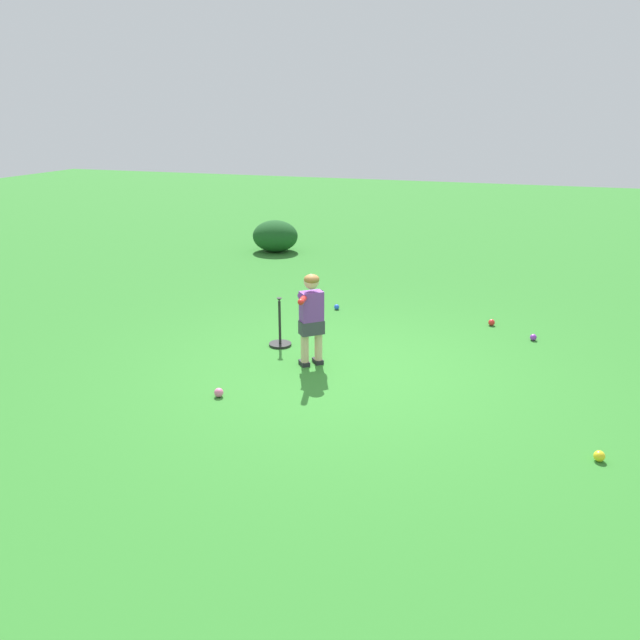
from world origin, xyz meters
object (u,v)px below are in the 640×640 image
object	(u,v)px
play_ball_near_batter	(599,456)
play_ball_midfield	(219,393)
batting_tee	(280,338)
play_ball_far_right	(533,337)
play_ball_far_left	(492,322)
child_batter	(311,311)
play_ball_behind_batter	(337,307)

from	to	relation	value
play_ball_near_batter	play_ball_midfield	distance (m)	3.61
batting_tee	play_ball_near_batter	bearing A→B (deg)	-25.06
play_ball_midfield	batting_tee	world-z (taller)	batting_tee
play_ball_midfield	play_ball_near_batter	bearing A→B (deg)	-1.46
play_ball_far_right	play_ball_far_left	size ratio (longest dim) A/B	0.96
play_ball_far_left	play_ball_midfield	xyz separation A→B (m)	(-2.49, -3.21, 0.00)
play_ball_far_left	play_ball_midfield	size ratio (longest dim) A/B	0.93
play_ball_far_right	play_ball_near_batter	xyz separation A→B (m)	(0.57, -2.87, 0.01)
child_batter	play_ball_far_right	bearing A→B (deg)	34.58
play_ball_behind_batter	play_ball_midfield	distance (m)	3.24
batting_tee	child_batter	bearing A→B (deg)	-39.09
play_ball_behind_batter	play_ball_far_left	size ratio (longest dim) A/B	0.88
play_ball_midfield	play_ball_far_left	bearing A→B (deg)	52.20
child_batter	batting_tee	distance (m)	0.92
play_ball_far_right	batting_tee	xyz separation A→B (m)	(-3.00, -1.20, 0.06)
play_ball_near_batter	play_ball_midfield	world-z (taller)	same
child_batter	play_ball_far_right	size ratio (longest dim) A/B	12.74
child_batter	play_ball_midfield	size ratio (longest dim) A/B	11.28
play_ball_behind_batter	play_ball_far_left	distance (m)	2.22
play_ball_near_batter	batting_tee	xyz separation A→B (m)	(-3.57, 1.67, 0.06)
play_ball_far_left	batting_tee	bearing A→B (deg)	-146.32
play_ball_far_left	child_batter	bearing A→B (deg)	-131.74
play_ball_near_batter	play_ball_far_right	bearing A→B (deg)	101.16
play_ball_far_right	play_ball_behind_batter	bearing A→B (deg)	170.90
play_ball_far_right	play_ball_behind_batter	size ratio (longest dim) A/B	1.09
child_batter	play_ball_midfield	distance (m)	1.40
play_ball_midfield	child_batter	bearing A→B (deg)	60.99
play_ball_far_right	play_ball_far_left	xyz separation A→B (m)	(-0.55, 0.43, 0.00)
child_batter	play_ball_behind_batter	distance (m)	2.23
play_ball_far_right	play_ball_behind_batter	distance (m)	2.81
child_batter	play_ball_midfield	world-z (taller)	child_batter
child_batter	play_ball_near_batter	xyz separation A→B (m)	(2.99, -1.20, -0.60)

